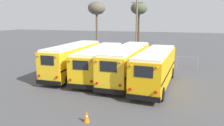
{
  "coord_description": "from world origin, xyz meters",
  "views": [
    {
      "loc": [
        6.48,
        -19.86,
        5.97
      ],
      "look_at": [
        0.0,
        0.18,
        1.65
      ],
      "focal_mm": 35.0,
      "sensor_mm": 36.0,
      "label": 1
    }
  ],
  "objects_px": {
    "school_bus_0": "(73,59)",
    "utility_pole": "(137,26)",
    "traffic_cone": "(86,117)",
    "school_bus_2": "(127,62)",
    "school_bus_3": "(155,67)",
    "bare_tree_0": "(139,9)",
    "bare_tree_1": "(97,9)",
    "school_bus_1": "(100,61)"
  },
  "relations": [
    {
      "from": "school_bus_2",
      "to": "traffic_cone",
      "type": "distance_m",
      "value": 9.55
    },
    {
      "from": "school_bus_0",
      "to": "utility_pole",
      "type": "height_order",
      "value": "utility_pole"
    },
    {
      "from": "bare_tree_0",
      "to": "traffic_cone",
      "type": "bearing_deg",
      "value": -85.08
    },
    {
      "from": "utility_pole",
      "to": "traffic_cone",
      "type": "bearing_deg",
      "value": -85.59
    },
    {
      "from": "bare_tree_0",
      "to": "traffic_cone",
      "type": "relative_size",
      "value": 12.94
    },
    {
      "from": "school_bus_2",
      "to": "school_bus_3",
      "type": "distance_m",
      "value": 3.15
    },
    {
      "from": "school_bus_3",
      "to": "bare_tree_1",
      "type": "height_order",
      "value": "bare_tree_1"
    },
    {
      "from": "school_bus_3",
      "to": "utility_pole",
      "type": "xyz_separation_m",
      "value": [
        -4.67,
        14.15,
        3.15
      ]
    },
    {
      "from": "school_bus_0",
      "to": "bare_tree_0",
      "type": "relative_size",
      "value": 1.1
    },
    {
      "from": "school_bus_1",
      "to": "school_bus_3",
      "type": "distance_m",
      "value": 5.99
    },
    {
      "from": "school_bus_3",
      "to": "utility_pole",
      "type": "relative_size",
      "value": 1.03
    },
    {
      "from": "bare_tree_1",
      "to": "school_bus_2",
      "type": "bearing_deg",
      "value": -59.0
    },
    {
      "from": "school_bus_1",
      "to": "school_bus_0",
      "type": "bearing_deg",
      "value": -175.23
    },
    {
      "from": "school_bus_0",
      "to": "traffic_cone",
      "type": "relative_size",
      "value": 14.27
    },
    {
      "from": "school_bus_2",
      "to": "school_bus_3",
      "type": "bearing_deg",
      "value": -23.06
    },
    {
      "from": "school_bus_3",
      "to": "bare_tree_1",
      "type": "xyz_separation_m",
      "value": [
        -12.2,
        16.7,
        5.76
      ]
    },
    {
      "from": "school_bus_1",
      "to": "bare_tree_1",
      "type": "distance_m",
      "value": 17.51
    },
    {
      "from": "school_bus_2",
      "to": "school_bus_3",
      "type": "relative_size",
      "value": 1.11
    },
    {
      "from": "bare_tree_0",
      "to": "bare_tree_1",
      "type": "bearing_deg",
      "value": -163.17
    },
    {
      "from": "school_bus_2",
      "to": "bare_tree_1",
      "type": "height_order",
      "value": "bare_tree_1"
    },
    {
      "from": "school_bus_3",
      "to": "school_bus_2",
      "type": "bearing_deg",
      "value": 156.94
    },
    {
      "from": "school_bus_1",
      "to": "traffic_cone",
      "type": "height_order",
      "value": "school_bus_1"
    },
    {
      "from": "school_bus_2",
      "to": "bare_tree_0",
      "type": "distance_m",
      "value": 18.62
    },
    {
      "from": "school_bus_2",
      "to": "bare_tree_1",
      "type": "distance_m",
      "value": 18.93
    },
    {
      "from": "bare_tree_1",
      "to": "school_bus_1",
      "type": "bearing_deg",
      "value": -67.21
    },
    {
      "from": "utility_pole",
      "to": "bare_tree_1",
      "type": "bearing_deg",
      "value": 161.29
    },
    {
      "from": "bare_tree_1",
      "to": "bare_tree_0",
      "type": "bearing_deg",
      "value": 16.83
    },
    {
      "from": "school_bus_1",
      "to": "school_bus_3",
      "type": "bearing_deg",
      "value": -14.38
    },
    {
      "from": "utility_pole",
      "to": "bare_tree_0",
      "type": "xyz_separation_m",
      "value": [
        -0.6,
        4.64,
        2.58
      ]
    },
    {
      "from": "school_bus_3",
      "to": "traffic_cone",
      "type": "xyz_separation_m",
      "value": [
        -2.94,
        -8.2,
        -1.41
      ]
    },
    {
      "from": "school_bus_2",
      "to": "school_bus_3",
      "type": "xyz_separation_m",
      "value": [
        2.9,
        -1.24,
        -0.02
      ]
    },
    {
      "from": "bare_tree_0",
      "to": "school_bus_3",
      "type": "bearing_deg",
      "value": -74.34
    },
    {
      "from": "school_bus_1",
      "to": "traffic_cone",
      "type": "bearing_deg",
      "value": -73.56
    },
    {
      "from": "school_bus_3",
      "to": "utility_pole",
      "type": "distance_m",
      "value": 15.23
    },
    {
      "from": "school_bus_2",
      "to": "utility_pole",
      "type": "xyz_separation_m",
      "value": [
        -1.77,
        12.92,
        3.13
      ]
    },
    {
      "from": "school_bus_2",
      "to": "traffic_cone",
      "type": "height_order",
      "value": "school_bus_2"
    },
    {
      "from": "school_bus_0",
      "to": "traffic_cone",
      "type": "bearing_deg",
      "value": -58.61
    },
    {
      "from": "school_bus_0",
      "to": "utility_pole",
      "type": "relative_size",
      "value": 1.02
    },
    {
      "from": "school_bus_1",
      "to": "bare_tree_0",
      "type": "xyz_separation_m",
      "value": [
        0.53,
        17.31,
        5.81
      ]
    },
    {
      "from": "school_bus_3",
      "to": "traffic_cone",
      "type": "height_order",
      "value": "school_bus_3"
    },
    {
      "from": "traffic_cone",
      "to": "school_bus_2",
      "type": "bearing_deg",
      "value": 89.75
    },
    {
      "from": "school_bus_0",
      "to": "utility_pole",
      "type": "distance_m",
      "value": 13.88
    }
  ]
}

